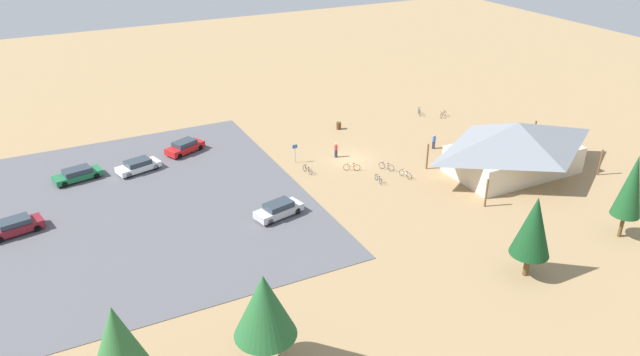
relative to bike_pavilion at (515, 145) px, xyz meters
The scene contains 23 objects.
ground 17.61m from the bike_pavilion, 37.64° to the right, with size 160.00×160.00×0.00m, color #9E7F56.
parking_lot_asphalt 39.40m from the bike_pavilion, 14.98° to the right, with size 32.89×35.49×0.05m, color #56565B.
bike_pavilion is the anchor object (origin of this frame).
trash_bin 21.98m from the bike_pavilion, 61.02° to the right, with size 0.60×0.60×0.90m, color brown.
lot_sign 23.27m from the bike_pavilion, 32.57° to the right, with size 0.56×0.08×2.20m.
pine_east 19.22m from the bike_pavilion, 50.47° to the left, with size 3.04×3.04×6.89m.
pine_west 37.26m from the bike_pavilion, 23.68° to the left, with size 3.94×3.94×7.04m.
pine_mideast 14.31m from the bike_pavilion, 86.90° to the left, with size 2.42×2.42×7.72m.
pine_far_east 45.13m from the bike_pavilion, 19.12° to the left, with size 3.60×3.60×7.64m.
bicycle_red_mid_cluster 17.26m from the bike_pavilion, 102.41° to the right, with size 1.60×0.85×0.83m.
bicycle_teal_edge_north 19.08m from the bike_pavilion, 94.34° to the right, with size 0.81×1.59×0.86m.
bicycle_orange_near_porch 17.20m from the bike_pavilion, 27.73° to the right, with size 1.58×0.96×0.86m.
bicycle_purple_edge_south 13.54m from the bike_pavilion, 28.63° to the right, with size 0.96×1.57×0.84m.
bicycle_white_yard_center 11.86m from the bike_pavilion, 19.72° to the right, with size 0.57×1.70×0.82m.
bicycle_black_by_bin 21.85m from the bike_pavilion, 25.96° to the right, with size 0.48×1.69×0.83m.
bicycle_blue_yard_left 14.83m from the bike_pavilion, 16.93° to the right, with size 0.48×1.62×0.75m.
car_red_by_curb 36.12m from the bike_pavilion, 34.67° to the right, with size 4.81×3.53×1.42m.
car_green_inner_stall 45.45m from the bike_pavilion, 24.15° to the right, with size 5.05×2.78×1.28m.
car_silver_front_row 26.08m from the bike_pavilion, ahead, with size 4.83×2.76×1.41m.
car_white_aisle_side 39.72m from the bike_pavilion, 26.79° to the right, with size 4.83×2.97×1.30m.
car_maroon_back_corner 48.68m from the bike_pavilion, 11.79° to the right, with size 4.80×2.71×1.39m.
visitor_at_bikes 9.79m from the bike_pavilion, 67.42° to the right, with size 0.40×0.39×1.72m.
visitor_near_lot 19.09m from the bike_pavilion, 38.32° to the right, with size 0.36×0.36×1.70m.
Camera 1 is at (30.44, 52.98, 27.74)m, focal length 33.80 mm.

